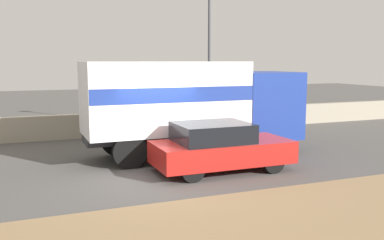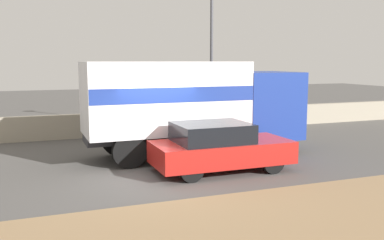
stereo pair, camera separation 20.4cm
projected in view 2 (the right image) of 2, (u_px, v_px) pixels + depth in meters
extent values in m
plane|color=#514F4C|center=(170.00, 176.00, 12.30)|extent=(80.00, 80.00, 0.00)
cube|color=#A39984|center=(119.00, 124.00, 19.00)|extent=(60.00, 0.35, 1.03)
cylinder|color=#4C4C51|center=(211.00, 59.00, 19.79)|extent=(0.14, 0.14, 6.77)
cube|color=navy|center=(263.00, 105.00, 15.85)|extent=(2.17, 2.39, 2.41)
cube|color=black|center=(288.00, 91.00, 16.16)|extent=(0.06, 2.03, 1.06)
cube|color=#2D2D33|center=(166.00, 135.00, 14.63)|extent=(5.42, 1.29, 0.25)
cube|color=white|center=(165.00, 97.00, 14.45)|extent=(5.42, 2.34, 2.38)
cube|color=navy|center=(165.00, 92.00, 14.43)|extent=(5.40, 2.36, 0.48)
cylinder|color=black|center=(250.00, 131.00, 16.93)|extent=(1.08, 0.28, 1.08)
cylinder|color=black|center=(277.00, 140.00, 15.08)|extent=(1.08, 0.28, 1.08)
cylinder|color=black|center=(117.00, 140.00, 15.06)|extent=(1.08, 0.28, 1.08)
cylinder|color=black|center=(130.00, 151.00, 13.21)|extent=(1.08, 0.28, 1.08)
cylinder|color=black|center=(147.00, 138.00, 15.44)|extent=(1.08, 0.28, 1.08)
cylinder|color=black|center=(163.00, 148.00, 13.59)|extent=(1.08, 0.28, 1.08)
cube|color=#B21E19|center=(222.00, 152.00, 12.85)|extent=(4.15, 1.87, 0.66)
cube|color=black|center=(212.00, 133.00, 12.64)|extent=(2.16, 1.72, 0.56)
cylinder|color=black|center=(247.00, 151.00, 14.09)|extent=(0.68, 0.20, 0.68)
cylinder|color=black|center=(273.00, 162.00, 12.58)|extent=(0.68, 0.20, 0.68)
cylinder|color=black|center=(173.00, 158.00, 13.18)|extent=(0.68, 0.20, 0.68)
cylinder|color=black|center=(192.00, 170.00, 11.67)|extent=(0.68, 0.20, 0.68)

